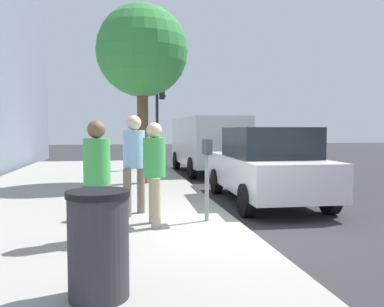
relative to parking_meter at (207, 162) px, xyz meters
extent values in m
plane|color=#2B2B2D|center=(-0.28, -0.54, -1.17)|extent=(80.00, 80.00, 0.00)
cube|color=gray|center=(-0.28, 2.46, -1.09)|extent=(28.00, 6.00, 0.15)
cylinder|color=gray|center=(0.00, 0.00, -0.44)|extent=(0.07, 0.07, 1.15)
cube|color=#383D42|center=(-0.10, 0.00, 0.26)|extent=(0.16, 0.11, 0.26)
cube|color=#383D42|center=(0.10, 0.00, 0.26)|extent=(0.16, 0.11, 0.26)
cube|color=#268C33|center=(-0.10, -0.06, 0.28)|extent=(0.10, 0.01, 0.10)
cube|color=#268C33|center=(0.10, -0.06, 0.28)|extent=(0.10, 0.01, 0.10)
cylinder|color=tan|center=(0.02, 0.92, -0.61)|extent=(0.15, 0.15, 0.80)
cylinder|color=tan|center=(-0.35, 0.91, -0.61)|extent=(0.15, 0.15, 0.80)
cylinder|color=green|center=(-0.17, 0.91, 0.10)|extent=(0.37, 0.37, 0.64)
sphere|color=beige|center=(-0.17, 0.91, 0.55)|extent=(0.25, 0.25, 0.25)
cylinder|color=#47474C|center=(-0.83, 1.90, -0.61)|extent=(0.15, 0.15, 0.81)
cylinder|color=#47474C|center=(-1.10, 1.65, -0.61)|extent=(0.15, 0.15, 0.81)
cylinder|color=green|center=(-0.97, 1.78, 0.11)|extent=(0.37, 0.37, 0.64)
sphere|color=brown|center=(-0.97, 1.78, 0.56)|extent=(0.25, 0.25, 0.25)
cylinder|color=#726656|center=(0.86, 1.08, -0.58)|extent=(0.15, 0.15, 0.87)
cylinder|color=#726656|center=(0.56, 1.34, -0.58)|extent=(0.15, 0.15, 0.87)
cylinder|color=#8CB7E0|center=(0.71, 1.21, 0.20)|extent=(0.40, 0.40, 0.69)
sphere|color=beige|center=(0.71, 1.21, 0.68)|extent=(0.27, 0.27, 0.27)
cube|color=silver|center=(2.21, -1.89, -0.46)|extent=(4.45, 1.97, 0.76)
cube|color=black|center=(2.01, -1.89, 0.26)|extent=(2.25, 1.76, 0.68)
cylinder|color=black|center=(3.67, -1.06, -0.84)|extent=(0.67, 0.24, 0.66)
cylinder|color=black|center=(3.61, -2.81, -0.84)|extent=(0.67, 0.24, 0.66)
cylinder|color=black|center=(0.81, -0.98, -0.84)|extent=(0.67, 0.24, 0.66)
cylinder|color=black|center=(0.76, -2.72, -0.84)|extent=(0.67, 0.24, 0.66)
cube|color=silver|center=(8.65, -1.89, 0.11)|extent=(5.25, 2.13, 1.80)
cylinder|color=black|center=(10.31, -0.90, -0.79)|extent=(0.77, 0.24, 0.76)
cylinder|color=black|center=(10.36, -2.80, -0.79)|extent=(0.77, 0.24, 0.76)
cylinder|color=black|center=(6.94, -0.99, -0.79)|extent=(0.77, 0.24, 0.76)
cylinder|color=black|center=(6.98, -2.89, -0.79)|extent=(0.77, 0.24, 0.76)
cylinder|color=brown|center=(5.03, 0.82, 0.51)|extent=(0.32, 0.32, 3.05)
sphere|color=#34863C|center=(5.03, 0.82, 2.82)|extent=(2.64, 2.64, 2.64)
cylinder|color=black|center=(9.13, 0.04, 0.78)|extent=(0.12, 0.12, 3.60)
cube|color=black|center=(9.13, -0.16, 2.13)|extent=(0.24, 0.20, 0.76)
sphere|color=red|center=(9.13, -0.27, 2.37)|extent=(0.14, 0.14, 0.14)
sphere|color=orange|center=(9.13, -0.27, 2.13)|extent=(0.14, 0.14, 0.14)
sphere|color=green|center=(9.13, -0.27, 1.89)|extent=(0.14, 0.14, 0.14)
cylinder|color=#2D2D33|center=(-2.86, 1.66, -0.54)|extent=(0.56, 0.56, 0.95)
cylinder|color=black|center=(-2.86, 1.66, -0.04)|extent=(0.59, 0.59, 0.06)
camera|label=1|loc=(-6.57, 1.44, 0.56)|focal=36.92mm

